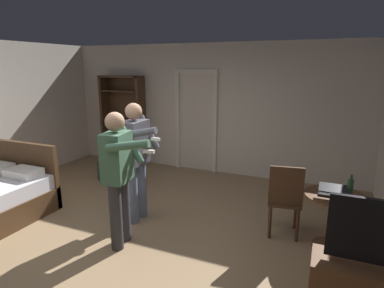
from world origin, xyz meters
The scene contains 11 objects.
ground_plane centered at (0.00, 0.00, 0.00)m, with size 7.14×7.14×0.00m, color #997A56.
wall_back centered at (0.00, 3.31, 1.32)m, with size 6.57×0.12×2.64m, color silver.
doorway_frame centered at (-0.24, 3.23, 1.22)m, with size 0.93×0.08×2.13m.
bookshelf centered at (-1.95, 3.08, 1.07)m, with size 1.02×0.32×1.99m.
side_table centered at (2.47, 1.01, 0.48)m, with size 0.71×0.71×0.70m.
laptop centered at (2.44, 0.97, 0.75)m, with size 0.32×0.33×0.15m.
bottle_on_table centered at (2.61, 0.93, 0.83)m, with size 0.06×0.06×0.30m.
wooden_chair centered at (1.89, 1.07, 0.54)m, with size 0.48×0.48×0.99m.
person_blue_shirt centered at (0.05, 0.07, 0.97)m, with size 0.76×0.55×1.68m.
person_striped_shirt centered at (-0.12, 0.73, 0.99)m, with size 0.68×0.56×1.71m.
suitcase_dark centered at (-1.42, 1.96, 0.18)m, with size 0.59×0.39×0.36m, color #1E2D38.
Camera 1 is at (2.29, -2.94, 2.21)m, focal length 29.98 mm.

